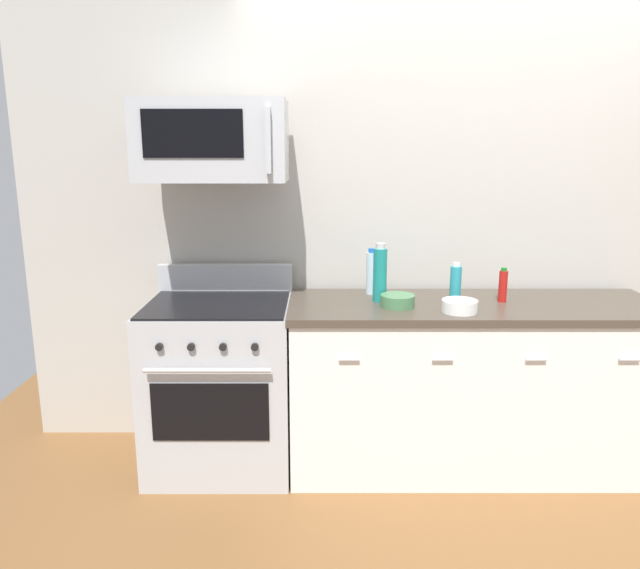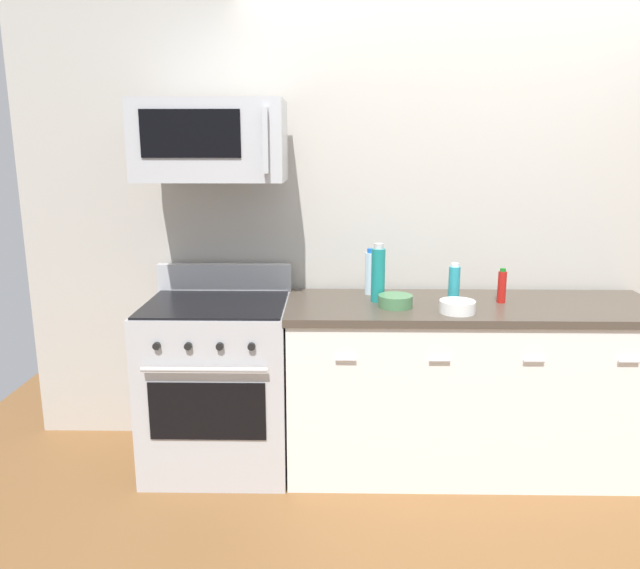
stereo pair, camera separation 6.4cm
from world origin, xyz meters
The scene contains 11 objects.
ground_plane centered at (0.00, 0.00, 0.00)m, with size 6.06×6.06×0.00m, color brown.
back_wall centered at (0.00, 0.41, 1.35)m, with size 5.05×0.10×2.70m, color #B7B2A8.
counter_unit centered at (0.00, 0.00, 0.46)m, with size 1.96×0.66×0.92m.
range_oven centered at (-1.36, 0.00, 0.47)m, with size 0.76×0.69×1.07m.
microwave centered at (-1.36, 0.05, 1.75)m, with size 0.74×0.44×0.40m.
bottle_dish_soap centered at (-0.10, 0.03, 1.02)m, with size 0.06×0.06×0.21m.
bottle_water_clear centered at (-0.53, 0.20, 1.04)m, with size 0.06×0.06×0.26m.
bottle_sparkling_teal centered at (-0.50, 0.04, 1.07)m, with size 0.07×0.07×0.31m.
bottle_hot_sauce_red centered at (0.15, 0.03, 1.01)m, with size 0.05×0.05×0.18m.
bowl_white_ceramic centered at (-0.12, -0.18, 0.95)m, with size 0.18×0.18×0.06m.
bowl_green_glaze centered at (-0.42, -0.07, 0.95)m, with size 0.18×0.18×0.06m.
Camera 1 is at (-0.82, -3.08, 1.72)m, focal length 34.03 mm.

